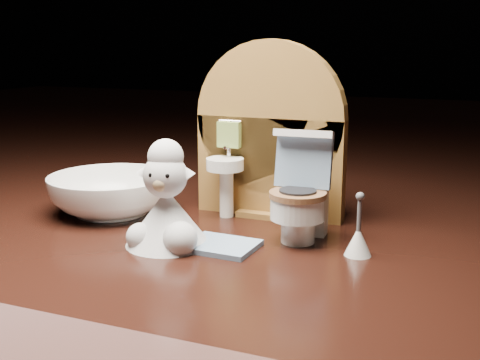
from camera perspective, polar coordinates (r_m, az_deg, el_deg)
The scene contains 6 objects.
backdrop_panel at distance 0.51m, azimuth 2.75°, elevation 3.75°, with size 0.13×0.05×0.15m.
toy_toilet at distance 0.46m, azimuth 5.82°, elevation -1.89°, with size 0.05×0.06×0.08m.
bath_mat at distance 0.44m, azimuth -1.76°, elevation -6.25°, with size 0.05×0.04×0.00m, color #7491AF.
toilet_brush at distance 0.44m, azimuth 11.14°, elevation -5.51°, with size 0.02×0.02×0.05m.
plush_lamb at distance 0.45m, azimuth -6.96°, elevation -2.70°, with size 0.06×0.06×0.08m.
ceramic_bowl at distance 0.54m, azimuth -12.11°, elevation -1.34°, with size 0.11×0.11×0.03m, color white.
Camera 1 is at (0.17, -0.41, 0.15)m, focal length 45.00 mm.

